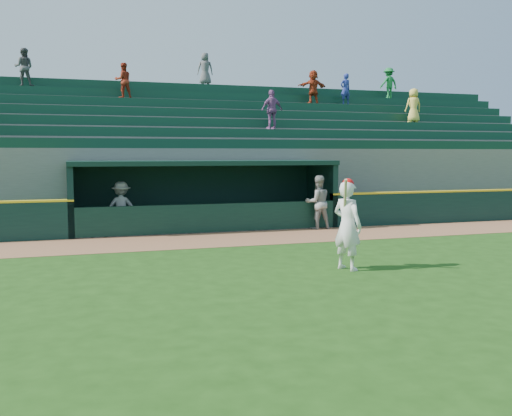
{
  "coord_description": "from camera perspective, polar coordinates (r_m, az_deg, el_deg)",
  "views": [
    {
      "loc": [
        -4.52,
        -12.43,
        2.71
      ],
      "look_at": [
        0.0,
        1.6,
        1.3
      ],
      "focal_mm": 40.0,
      "sensor_mm": 36.0,
      "label": 1
    }
  ],
  "objects": [
    {
      "name": "ground",
      "position": [
        13.5,
        2.1,
        -6.12
      ],
      "size": [
        120.0,
        120.0,
        0.0
      ],
      "primitive_type": "plane",
      "color": "#1D4310",
      "rests_on": "ground"
    },
    {
      "name": "warning_track",
      "position": [
        18.11,
        -3.21,
        -3.14
      ],
      "size": [
        40.0,
        3.0,
        0.01
      ],
      "primitive_type": "cube",
      "color": "#955E3B",
      "rests_on": "ground"
    },
    {
      "name": "field_wall_right",
      "position": [
        25.41,
        23.52,
        0.24
      ],
      "size": [
        15.5,
        0.3,
        1.2
      ],
      "primitive_type": "cube",
      "color": "black",
      "rests_on": "ground"
    },
    {
      "name": "wall_stripe_right",
      "position": [
        25.37,
        23.57,
        1.66
      ],
      "size": [
        15.5,
        0.32,
        0.06
      ],
      "primitive_type": "cube",
      "color": "gold",
      "rests_on": "field_wall_right"
    },
    {
      "name": "dugout_player_front",
      "position": [
        20.54,
        6.2,
        0.56
      ],
      "size": [
        0.97,
        0.78,
        1.93
      ],
      "primitive_type": "imported",
      "rotation": [
        0.0,
        0.0,
        3.09
      ],
      "color": "gray",
      "rests_on": "ground"
    },
    {
      "name": "dugout_player_inside",
      "position": [
        20.06,
        -13.31,
        0.08
      ],
      "size": [
        1.24,
        0.86,
        1.76
      ],
      "primitive_type": "imported",
      "rotation": [
        0.0,
        0.0,
        2.95
      ],
      "color": "#9F9F9A",
      "rests_on": "ground"
    },
    {
      "name": "dugout",
      "position": [
        20.97,
        -5.38,
        1.74
      ],
      "size": [
        9.4,
        2.8,
        2.46
      ],
      "color": "slate",
      "rests_on": "ground"
    },
    {
      "name": "stands",
      "position": [
        25.4,
        -7.67,
        4.72
      ],
      "size": [
        34.5,
        6.25,
        7.48
      ],
      "color": "slate",
      "rests_on": "ground"
    },
    {
      "name": "batter_at_plate",
      "position": [
        13.43,
        9.13,
        -1.63
      ],
      "size": [
        0.77,
        0.91,
        2.16
      ],
      "color": "white",
      "rests_on": "ground"
    }
  ]
}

